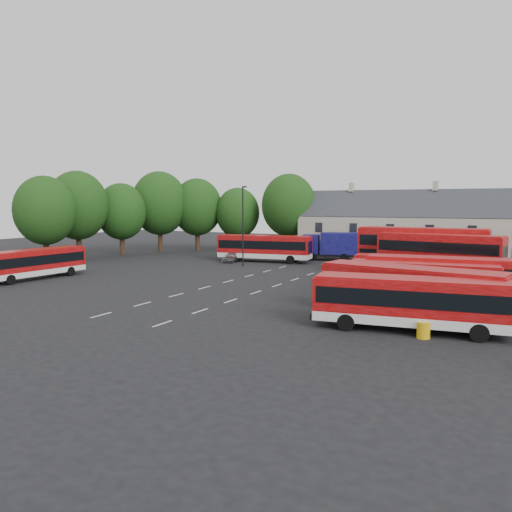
% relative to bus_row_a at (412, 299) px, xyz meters
% --- Properties ---
extents(ground, '(140.00, 140.00, 0.00)m').
position_rel_bus_row_a_xyz_m(ground, '(-18.57, 8.88, -1.84)').
color(ground, black).
rests_on(ground, ground).
extents(lane_markings, '(5.15, 33.80, 0.01)m').
position_rel_bus_row_a_xyz_m(lane_markings, '(-16.07, 10.88, -1.83)').
color(lane_markings, beige).
rests_on(lane_markings, ground).
extents(treeline, '(29.92, 32.59, 12.01)m').
position_rel_bus_row_a_xyz_m(treeline, '(-39.31, 28.25, 4.84)').
color(treeline, black).
rests_on(treeline, ground).
extents(terrace_houses, '(35.70, 7.13, 10.06)m').
position_rel_bus_row_a_xyz_m(terrace_houses, '(-4.57, 38.88, 2.02)').
color(terrace_houses, beige).
rests_on(terrace_houses, ground).
extents(bus_row_a, '(11.07, 3.96, 3.06)m').
position_rel_bus_row_a_xyz_m(bus_row_a, '(0.00, 0.00, 0.00)').
color(bus_row_a, silver).
rests_on(bus_row_a, ground).
extents(bus_row_b, '(11.75, 4.50, 3.24)m').
position_rel_bus_row_a_xyz_m(bus_row_b, '(-0.71, 3.47, 0.11)').
color(bus_row_b, silver).
rests_on(bus_row_b, ground).
extents(bus_row_c, '(10.63, 3.24, 2.96)m').
position_rel_bus_row_a_xyz_m(bus_row_c, '(-0.92, 8.74, -0.06)').
color(bus_row_c, silver).
rests_on(bus_row_c, ground).
extents(bus_row_d, '(11.53, 3.90, 3.20)m').
position_rel_bus_row_a_xyz_m(bus_row_d, '(0.26, 10.98, 0.08)').
color(bus_row_d, silver).
rests_on(bus_row_d, ground).
extents(bus_row_e, '(9.98, 3.25, 2.77)m').
position_rel_bus_row_a_xyz_m(bus_row_e, '(-2.70, 15.10, -0.18)').
color(bus_row_e, silver).
rests_on(bus_row_e, ground).
extents(bus_dd_south, '(11.16, 4.22, 4.47)m').
position_rel_bus_row_a_xyz_m(bus_dd_south, '(-1.17, 18.99, 0.70)').
color(bus_dd_south, silver).
rests_on(bus_dd_south, ground).
extents(bus_dd_north, '(11.96, 2.85, 4.90)m').
position_rel_bus_row_a_xyz_m(bus_dd_north, '(-3.09, 21.36, 0.95)').
color(bus_dd_north, silver).
rests_on(bus_dd_north, ground).
extents(bus_west, '(2.76, 10.23, 2.87)m').
position_rel_bus_row_a_xyz_m(bus_west, '(-35.56, 3.31, -0.12)').
color(bus_west, silver).
rests_on(bus_west, ground).
extents(bus_north, '(11.87, 4.37, 3.28)m').
position_rel_bus_row_a_xyz_m(bus_north, '(-22.74, 26.43, 0.13)').
color(bus_north, silver).
rests_on(bus_north, ground).
extents(box_truck, '(8.49, 4.48, 3.55)m').
position_rel_bus_row_a_xyz_m(box_truck, '(-15.38, 32.10, 0.16)').
color(box_truck, black).
rests_on(box_truck, ground).
extents(silver_car, '(1.74, 3.73, 1.24)m').
position_rel_bus_row_a_xyz_m(silver_car, '(-26.22, 24.45, -1.22)').
color(silver_car, '#A0A2A7').
rests_on(silver_car, ground).
extents(grit_bin, '(0.70, 0.70, 0.87)m').
position_rel_bus_row_a_xyz_m(grit_bin, '(0.88, -1.14, -1.40)').
color(grit_bin, '#E9AB0D').
rests_on(grit_bin, ground).
extents(lamppost, '(0.64, 0.36, 9.19)m').
position_rel_bus_row_a_xyz_m(lamppost, '(-23.00, 21.53, 3.06)').
color(lamppost, black).
rests_on(lamppost, ground).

